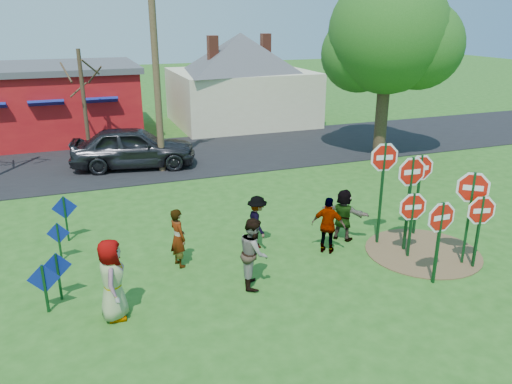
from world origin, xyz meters
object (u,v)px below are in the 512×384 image
(stop_sign_b, at_px, (383,168))
(person_b, at_px, (178,238))
(stop_sign_c, at_px, (472,197))
(person_a, at_px, (112,280))
(utility_pole, at_px, (155,57))
(suv, at_px, (133,147))
(leafy_tree, at_px, (391,40))
(stop_sign_d, at_px, (420,175))
(stop_sign_a, at_px, (440,225))

(stop_sign_b, distance_m, person_b, 6.01)
(stop_sign_c, bearing_deg, person_a, -148.95)
(stop_sign_b, bearing_deg, utility_pole, 125.15)
(stop_sign_b, bearing_deg, suv, 127.77)
(person_b, bearing_deg, stop_sign_c, -125.65)
(leafy_tree, bearing_deg, person_a, -144.23)
(leafy_tree, bearing_deg, stop_sign_c, -112.35)
(stop_sign_d, distance_m, person_a, 9.20)
(stop_sign_d, height_order, person_b, stop_sign_d)
(leafy_tree, bearing_deg, utility_pole, 173.56)
(stop_sign_a, height_order, person_a, stop_sign_a)
(leafy_tree, bearing_deg, suv, 169.61)
(person_a, height_order, leafy_tree, leafy_tree)
(stop_sign_b, distance_m, person_a, 7.86)
(leafy_tree, bearing_deg, stop_sign_a, -117.54)
(stop_sign_a, height_order, utility_pole, utility_pole)
(person_a, bearing_deg, stop_sign_d, -73.19)
(stop_sign_a, distance_m, leafy_tree, 12.69)
(stop_sign_b, relative_size, leafy_tree, 0.38)
(suv, bearing_deg, leafy_tree, -90.22)
(person_b, relative_size, utility_pole, 0.18)
(suv, relative_size, utility_pole, 0.58)
(stop_sign_c, xyz_separation_m, utility_pole, (-6.08, 11.33, 2.87))
(utility_pole, bearing_deg, stop_sign_d, -56.90)
(utility_pole, bearing_deg, stop_sign_a, -68.65)
(stop_sign_b, xyz_separation_m, person_b, (-5.78, 0.65, -1.51))
(stop_sign_d, bearing_deg, suv, 134.60)
(stop_sign_a, distance_m, suv, 14.05)
(stop_sign_c, bearing_deg, stop_sign_b, 162.24)
(utility_pole, bearing_deg, stop_sign_c, -61.77)
(stop_sign_c, distance_m, person_a, 9.14)
(person_b, bearing_deg, person_a, 119.99)
(stop_sign_b, bearing_deg, leafy_tree, 64.75)
(person_a, bearing_deg, stop_sign_b, -72.70)
(person_b, bearing_deg, suv, -16.71)
(stop_sign_a, relative_size, stop_sign_c, 0.84)
(stop_sign_d, bearing_deg, person_a, -161.26)
(person_b, relative_size, suv, 0.31)
(person_a, bearing_deg, person_b, -36.01)
(leafy_tree, bearing_deg, stop_sign_d, -117.46)
(person_b, xyz_separation_m, leafy_tree, (11.40, 7.62, 4.51))
(stop_sign_b, bearing_deg, stop_sign_c, -43.77)
(stop_sign_b, bearing_deg, person_a, -161.54)
(utility_pole, bearing_deg, person_b, -97.40)
(stop_sign_c, bearing_deg, stop_sign_d, 125.98)
(stop_sign_c, distance_m, utility_pole, 13.17)
(suv, height_order, utility_pole, utility_pole)
(stop_sign_b, bearing_deg, stop_sign_d, 15.26)
(person_a, relative_size, utility_pole, 0.21)
(stop_sign_c, height_order, suv, stop_sign_c)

